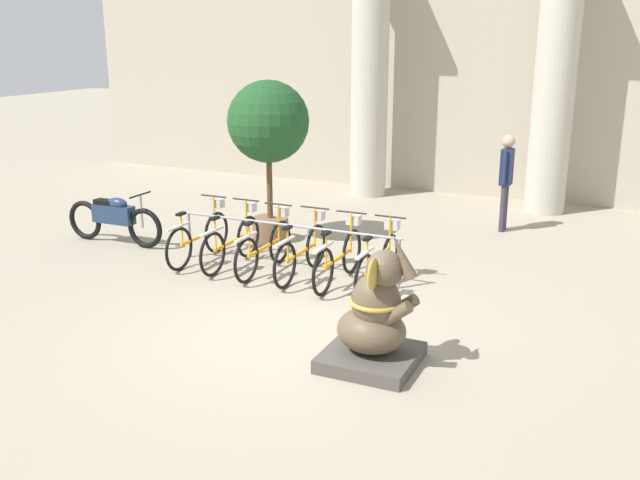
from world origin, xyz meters
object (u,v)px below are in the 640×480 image
(bicycle_1, at_px, (232,241))
(person_pedestrian, at_px, (506,173))
(elephant_statue, at_px, (375,320))
(motorcycle, at_px, (114,218))
(bicycle_0, at_px, (200,236))
(bicycle_5, at_px, (379,262))
(bicycle_4, at_px, (339,257))
(bicycle_3, at_px, (302,251))
(potted_tree, at_px, (268,128))
(bicycle_2, at_px, (265,246))

(bicycle_1, relative_size, person_pedestrian, 0.98)
(elephant_statue, xyz_separation_m, motorcycle, (-5.79, 2.57, -0.07))
(bicycle_0, relative_size, bicycle_1, 1.00)
(bicycle_5, height_order, motorcycle, bicycle_5)
(bicycle_5, relative_size, person_pedestrian, 0.98)
(elephant_statue, distance_m, motorcycle, 6.34)
(bicycle_4, bearing_deg, bicycle_3, 177.22)
(bicycle_4, xyz_separation_m, bicycle_5, (0.62, -0.01, 0.00))
(bicycle_5, height_order, potted_tree, potted_tree)
(bicycle_5, height_order, elephant_statue, elephant_statue)
(bicycle_5, xyz_separation_m, person_pedestrian, (1.02, 3.95, 0.68))
(potted_tree, bearing_deg, bicycle_4, -37.92)
(bicycle_3, height_order, elephant_statue, elephant_statue)
(bicycle_5, bearing_deg, bicycle_0, 178.66)
(bicycle_2, relative_size, bicycle_3, 1.00)
(bicycle_3, relative_size, bicycle_5, 1.00)
(elephant_statue, height_order, motorcycle, elephant_statue)
(bicycle_0, relative_size, bicycle_5, 1.00)
(bicycle_4, bearing_deg, motorcycle, 176.79)
(elephant_statue, xyz_separation_m, person_pedestrian, (0.21, 6.27, 0.55))
(bicycle_2, xyz_separation_m, potted_tree, (-0.75, 1.55, 1.59))
(motorcycle, bearing_deg, bicycle_0, -5.50)
(elephant_statue, bearing_deg, bicycle_1, 144.14)
(bicycle_1, distance_m, potted_tree, 2.19)
(bicycle_5, xyz_separation_m, potted_tree, (-2.62, 1.56, 1.59))
(elephant_statue, xyz_separation_m, potted_tree, (-3.42, 3.88, 1.46))
(elephant_statue, bearing_deg, bicycle_2, 138.92)
(elephant_statue, bearing_deg, bicycle_4, 121.50)
(bicycle_2, bearing_deg, bicycle_0, 177.09)
(bicycle_3, xyz_separation_m, bicycle_5, (1.24, -0.04, 0.00))
(bicycle_3, xyz_separation_m, potted_tree, (-1.37, 1.52, 1.59))
(person_pedestrian, bearing_deg, motorcycle, -148.37)
(person_pedestrian, xyz_separation_m, potted_tree, (-3.63, -2.39, 0.91))
(potted_tree, bearing_deg, bicycle_1, -84.93)
(bicycle_3, distance_m, bicycle_4, 0.62)
(bicycle_1, distance_m, bicycle_5, 2.48)
(bicycle_0, height_order, person_pedestrian, person_pedestrian)
(bicycle_4, xyz_separation_m, elephant_statue, (1.42, -2.32, 0.13))
(bicycle_0, height_order, bicycle_2, same)
(bicycle_1, bearing_deg, potted_tree, 95.07)
(bicycle_4, bearing_deg, bicycle_1, 178.38)
(bicycle_3, bearing_deg, bicycle_4, -2.78)
(potted_tree, bearing_deg, elephant_statue, -48.60)
(bicycle_3, bearing_deg, elephant_statue, -49.02)
(bicycle_2, height_order, elephant_statue, elephant_statue)
(bicycle_4, height_order, potted_tree, potted_tree)
(motorcycle, relative_size, person_pedestrian, 1.13)
(bicycle_4, xyz_separation_m, motorcycle, (-4.37, 0.25, 0.06))
(bicycle_1, xyz_separation_m, bicycle_3, (1.24, -0.02, 0.00))
(bicycle_0, xyz_separation_m, bicycle_3, (1.86, -0.03, 0.00))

